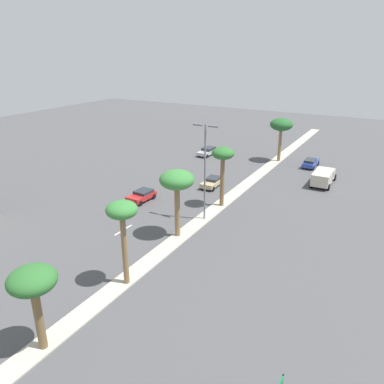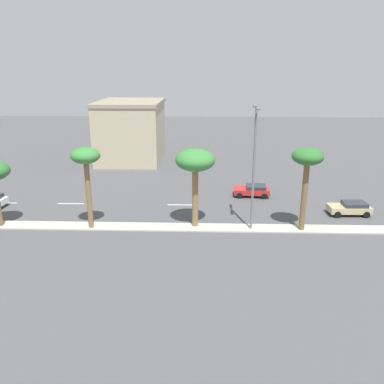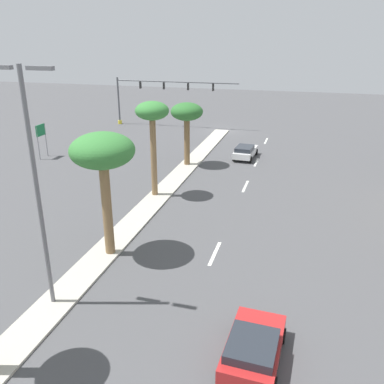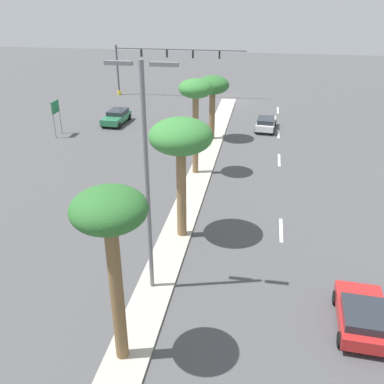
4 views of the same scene
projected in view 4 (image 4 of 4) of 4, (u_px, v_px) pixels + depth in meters
name	position (u px, v px, depth m)	size (l,w,h in m)	color
ground_plane	(162.00, 271.00, 22.16)	(160.00, 160.00, 0.00)	#4C4C4F
lane_stripe_center	(278.00, 110.00, 50.41)	(0.20, 2.80, 0.01)	silver
lane_stripe_far	(278.00, 134.00, 42.43)	(0.20, 2.80, 0.01)	silver
lane_stripe_mid	(279.00, 160.00, 36.11)	(0.20, 2.80, 0.01)	silver
lane_stripe_leading	(281.00, 230.00, 25.82)	(0.20, 2.80, 0.01)	silver
traffic_signal_gantry	(153.00, 62.00, 54.97)	(17.00, 0.53, 6.39)	#515459
directional_road_sign	(56.00, 111.00, 40.83)	(0.10, 1.48, 3.42)	gray
palm_tree_front	(213.00, 87.00, 38.77)	(2.99, 2.99, 5.87)	brown
palm_tree_outboard	(196.00, 95.00, 30.86)	(2.48, 2.48, 7.20)	olive
palm_tree_mid	(181.00, 140.00, 22.67)	(3.44, 3.44, 6.97)	olive
palm_tree_rear	(110.00, 221.00, 14.32)	(2.64, 2.64, 7.27)	brown
street_lamp_leading	(146.00, 168.00, 18.19)	(2.90, 0.24, 10.66)	slate
sedan_white_inboard	(266.00, 123.00, 43.30)	(2.13, 4.26, 1.33)	silver
sedan_red_left	(363.00, 316.00, 18.15)	(2.28, 3.93, 1.26)	red
sedan_green_right	(117.00, 117.00, 45.34)	(2.15, 4.43, 1.36)	#287047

